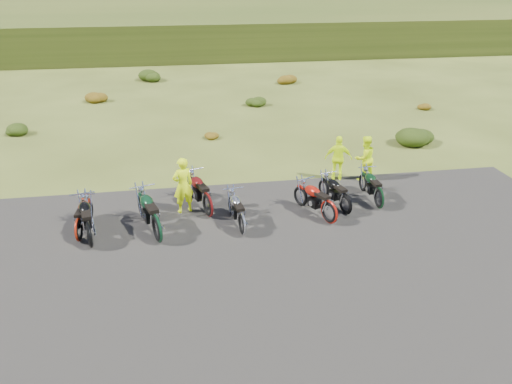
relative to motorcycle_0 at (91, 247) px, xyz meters
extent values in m
plane|color=#414918|center=(4.35, -0.37, 0.00)|extent=(300.00, 300.00, 0.00)
cube|color=black|center=(4.35, -2.37, 0.00)|extent=(20.00, 12.00, 0.04)
ellipsoid|color=black|center=(-4.75, 10.93, 0.31)|extent=(1.03, 1.03, 0.61)
ellipsoid|color=brown|center=(-1.85, 16.23, 0.38)|extent=(1.30, 1.30, 0.77)
ellipsoid|color=black|center=(1.05, 21.53, 0.46)|extent=(1.56, 1.56, 0.92)
ellipsoid|color=brown|center=(3.95, 8.83, 0.23)|extent=(0.77, 0.77, 0.45)
ellipsoid|color=black|center=(6.85, 14.13, 0.31)|extent=(1.03, 1.03, 0.61)
ellipsoid|color=brown|center=(9.75, 19.43, 0.38)|extent=(1.30, 1.30, 0.77)
ellipsoid|color=black|center=(12.65, 6.73, 0.46)|extent=(1.56, 1.56, 0.92)
ellipsoid|color=brown|center=(15.55, 12.03, 0.23)|extent=(0.77, 0.77, 0.45)
imported|color=#DBFA0D|center=(2.60, 1.73, 0.89)|extent=(0.75, 0.62, 1.78)
imported|color=#DBFA0D|center=(8.99, 3.26, 0.81)|extent=(0.93, 0.81, 1.62)
imported|color=#DBFA0D|center=(8.08, 3.42, 0.81)|extent=(1.02, 0.64, 1.62)
camera|label=1|loc=(2.54, -12.37, 7.04)|focal=35.00mm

